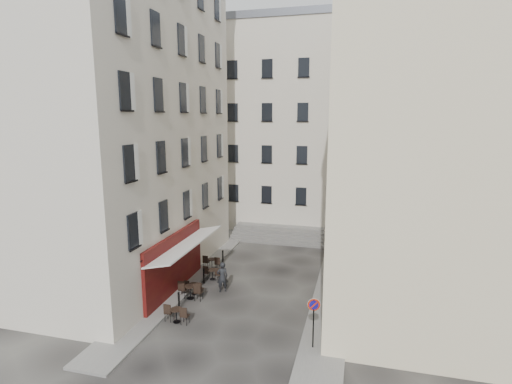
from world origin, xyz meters
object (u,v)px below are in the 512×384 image
(bistro_table_a, at_px, (177,314))
(no_parking_sign, at_px, (314,314))
(bistro_table_b, at_px, (191,290))
(pedestrian, at_px, (222,277))

(bistro_table_a, bearing_deg, no_parking_sign, -5.49)
(bistro_table_b, relative_size, pedestrian, 0.79)
(no_parking_sign, relative_size, bistro_table_a, 1.85)
(bistro_table_a, xyz_separation_m, bistro_table_b, (-0.41, 2.61, 0.04))
(no_parking_sign, bearing_deg, bistro_table_b, 143.16)
(bistro_table_b, bearing_deg, no_parking_sign, -24.26)
(bistro_table_b, bearing_deg, bistro_table_a, -80.97)
(pedestrian, bearing_deg, bistro_table_b, 15.01)
(no_parking_sign, bearing_deg, pedestrian, 128.81)
(no_parking_sign, xyz_separation_m, pedestrian, (-5.84, 4.67, -0.80))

